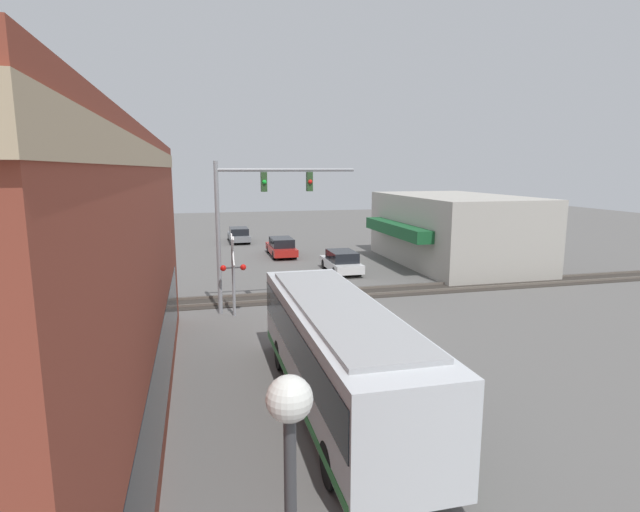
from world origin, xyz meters
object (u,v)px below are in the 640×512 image
(parked_car_white, at_px, (341,262))
(pedestrian_near_bus, at_px, (405,381))
(parked_car_red, at_px, (281,247))
(parked_car_grey, at_px, (239,235))
(crossing_signal, at_px, (233,268))
(city_bus, at_px, (338,350))

(parked_car_white, xyz_separation_m, pedestrian_near_bus, (-18.80, 3.66, 0.21))
(parked_car_red, relative_size, parked_car_grey, 1.05)
(crossing_signal, bearing_deg, parked_car_grey, -5.28)
(parked_car_white, relative_size, pedestrian_near_bus, 2.59)
(parked_car_grey, bearing_deg, pedestrian_near_bus, -177.09)
(city_bus, distance_m, crossing_signal, 9.99)
(parked_car_grey, bearing_deg, parked_car_white, -160.81)
(crossing_signal, bearing_deg, parked_car_red, -17.23)
(crossing_signal, relative_size, pedestrian_near_bus, 2.19)
(crossing_signal, height_order, pedestrian_near_bus, crossing_signal)
(parked_car_white, relative_size, parked_car_red, 0.93)
(crossing_signal, height_order, parked_car_red, crossing_signal)
(crossing_signal, distance_m, parked_car_red, 16.31)
(city_bus, relative_size, crossing_signal, 2.78)
(parked_car_white, distance_m, parked_car_grey, 16.43)
(pedestrian_near_bus, bearing_deg, city_bus, 67.70)
(parked_car_white, xyz_separation_m, parked_car_red, (7.15, 2.80, 0.00))
(parked_car_white, bearing_deg, parked_car_red, 21.40)
(city_bus, distance_m, parked_car_white, 18.90)
(crossing_signal, xyz_separation_m, parked_car_red, (15.50, -4.81, -1.62))
(parked_car_grey, bearing_deg, crossing_signal, 174.72)
(city_bus, relative_size, pedestrian_near_bus, 6.09)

